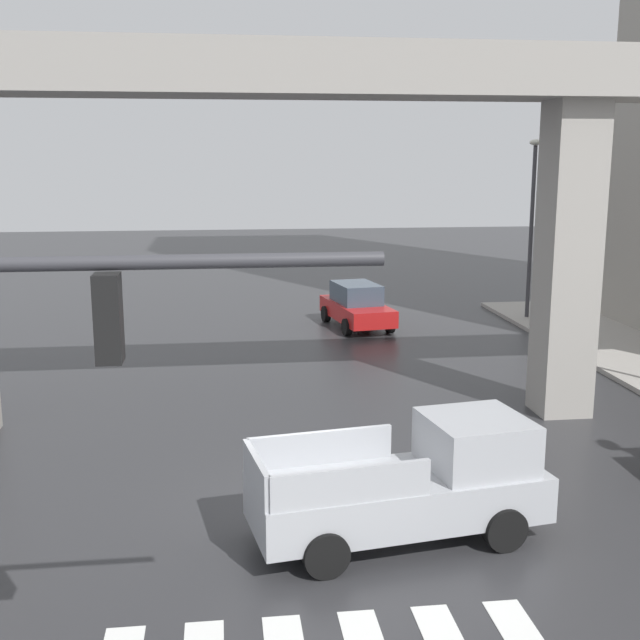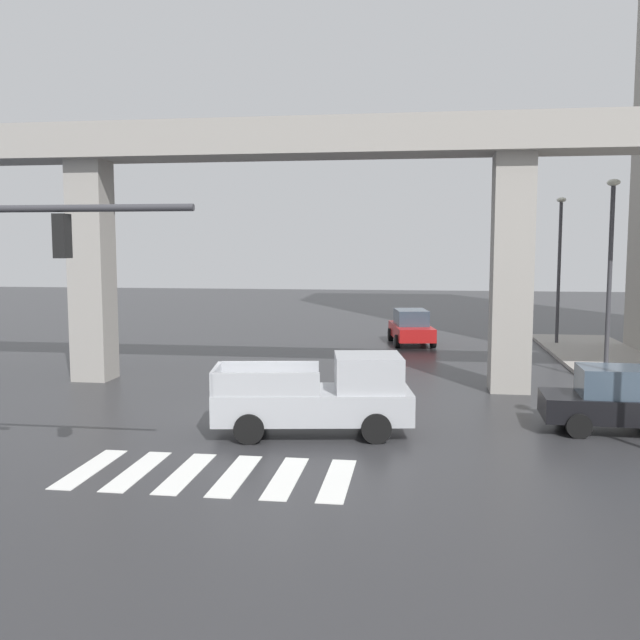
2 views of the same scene
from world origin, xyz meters
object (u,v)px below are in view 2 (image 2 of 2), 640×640
pickup_truck (324,397)px  street_lamp_far_north (560,253)px  sedan_red (411,327)px  street_lamp_mid_block (611,255)px  sedan_black (625,400)px

pickup_truck → street_lamp_far_north: street_lamp_far_north is taller
sedan_red → street_lamp_far_north: bearing=3.0°
sedan_red → street_lamp_mid_block: (7.12, -9.07, 3.70)m
sedan_black → street_lamp_far_north: street_lamp_far_north is taller
sedan_black → pickup_truck: bearing=-170.4°
pickup_truck → street_lamp_mid_block: street_lamp_mid_block is taller
sedan_red → sedan_black: bearing=-70.3°
sedan_black → street_lamp_far_north: (1.29, 16.68, 3.70)m
sedan_black → street_lamp_mid_block: street_lamp_mid_block is taller
sedan_black → street_lamp_far_north: bearing=85.6°
sedan_red → street_lamp_far_north: size_ratio=0.63×
pickup_truck → street_lamp_far_north: 20.49m
street_lamp_mid_block → sedan_red: bearing=128.1°
sedan_black → street_lamp_mid_block: 8.22m
pickup_truck → sedan_black: 7.95m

